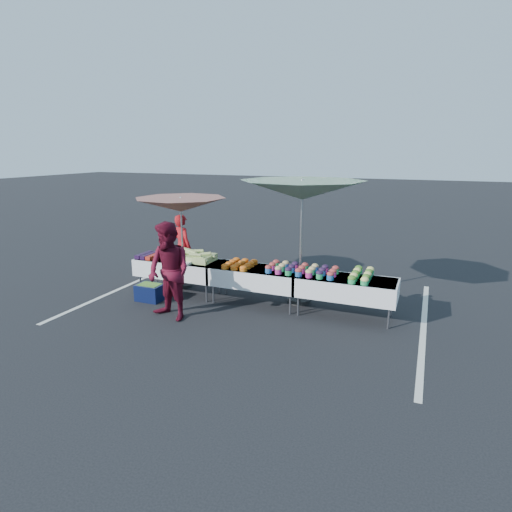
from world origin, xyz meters
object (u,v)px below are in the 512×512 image
at_px(umbrella_left, 181,205).
at_px(storage_bin, 150,292).
at_px(table_left, 179,267).
at_px(table_center, 256,276).
at_px(customer, 169,272).
at_px(vendor, 182,246).
at_px(table_right, 346,287).
at_px(umbrella_right, 302,191).

height_order(umbrella_left, storage_bin, umbrella_left).
relative_size(table_left, table_center, 1.00).
bearing_deg(customer, table_left, 131.80).
height_order(vendor, umbrella_left, umbrella_left).
relative_size(customer, storage_bin, 3.38).
distance_m(customer, umbrella_left, 2.12).
relative_size(table_left, umbrella_left, 0.74).
height_order(table_right, storage_bin, table_right).
distance_m(table_center, storage_bin, 2.25).
relative_size(table_center, vendor, 1.20).
relative_size(table_right, umbrella_right, 0.63).
xyz_separation_m(table_left, customer, (0.64, -1.32, 0.32)).
height_order(table_right, customer, customer).
distance_m(vendor, storage_bin, 1.79).
height_order(vendor, customer, customer).
bearing_deg(table_center, customer, -131.27).
relative_size(table_left, vendor, 1.20).
height_order(umbrella_right, storage_bin, umbrella_right).
bearing_deg(vendor, table_right, -170.37).
bearing_deg(table_center, storage_bin, -162.90).
height_order(umbrella_left, umbrella_right, umbrella_right).
distance_m(table_right, vendor, 4.27).
bearing_deg(vendor, storage_bin, 121.25).
xyz_separation_m(table_right, vendor, (-4.14, 1.02, 0.19)).
bearing_deg(storage_bin, customer, -35.24).
bearing_deg(umbrella_right, umbrella_left, 180.00).
relative_size(table_left, umbrella_right, 0.63).
xyz_separation_m(vendor, storage_bin, (0.23, -1.67, -0.60)).
height_order(customer, storage_bin, customer).
distance_m(vendor, umbrella_right, 3.53).
distance_m(table_center, customer, 1.79).
height_order(customer, umbrella_right, umbrella_right).
bearing_deg(table_right, storage_bin, -170.57).
relative_size(table_center, umbrella_right, 0.63).
xyz_separation_m(customer, umbrella_left, (-0.78, 1.72, 0.96)).
xyz_separation_m(table_left, storage_bin, (-0.31, -0.65, -0.40)).
relative_size(vendor, umbrella_left, 0.62).
xyz_separation_m(customer, storage_bin, (-0.95, 0.67, -0.72)).
bearing_deg(umbrella_left, table_right, -6.10).
height_order(table_left, vendor, vendor).
relative_size(table_left, customer, 1.03).
distance_m(customer, storage_bin, 1.37).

